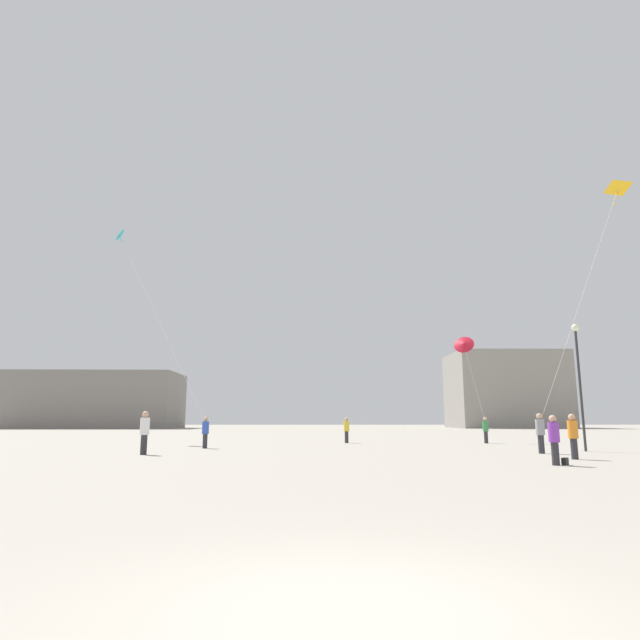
{
  "coord_description": "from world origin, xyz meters",
  "views": [
    {
      "loc": [
        -0.35,
        -4.59,
        1.49
      ],
      "look_at": [
        0.0,
        14.1,
        4.94
      ],
      "focal_mm": 30.29,
      "sensor_mm": 36.0,
      "label": 1
    }
  ],
  "objects_px": {
    "person_in_yellow": "(347,429)",
    "building_left_hall": "(96,400)",
    "lamppost_east": "(579,367)",
    "person_in_blue": "(205,431)",
    "person_in_purple": "(554,438)",
    "person_in_grey": "(540,431)",
    "person_in_white": "(145,431)",
    "kite_cyan_diamond": "(121,237)",
    "handbag_beside_flyer": "(565,461)",
    "kite_amber_delta": "(616,195)",
    "person_in_orange": "(573,434)",
    "building_centre_hall": "(505,390)",
    "kite_crimson_diamond": "(464,344)",
    "person_in_green": "(486,429)"
  },
  "relations": [
    {
      "from": "person_in_orange",
      "to": "building_centre_hall",
      "type": "xyz_separation_m",
      "value": [
        25.32,
        76.65,
        5.73
      ]
    },
    {
      "from": "building_left_hall",
      "to": "kite_cyan_diamond",
      "type": "bearing_deg",
      "value": -67.83
    },
    {
      "from": "lamppost_east",
      "to": "building_centre_hall",
      "type": "bearing_deg",
      "value": 72.68
    },
    {
      "from": "person_in_white",
      "to": "handbag_beside_flyer",
      "type": "distance_m",
      "value": 16.56
    },
    {
      "from": "kite_cyan_diamond",
      "to": "kite_crimson_diamond",
      "type": "height_order",
      "value": "kite_cyan_diamond"
    },
    {
      "from": "building_left_hall",
      "to": "lamppost_east",
      "type": "relative_size",
      "value": 4.58
    },
    {
      "from": "person_in_blue",
      "to": "handbag_beside_flyer",
      "type": "xyz_separation_m",
      "value": [
        13.92,
        -10.69,
        -0.77
      ]
    },
    {
      "from": "person_in_blue",
      "to": "person_in_grey",
      "type": "bearing_deg",
      "value": -152.43
    },
    {
      "from": "kite_amber_delta",
      "to": "building_centre_hall",
      "type": "height_order",
      "value": "building_centre_hall"
    },
    {
      "from": "person_in_yellow",
      "to": "building_left_hall",
      "type": "bearing_deg",
      "value": -1.93
    },
    {
      "from": "lamppost_east",
      "to": "handbag_beside_flyer",
      "type": "height_order",
      "value": "lamppost_east"
    },
    {
      "from": "lamppost_east",
      "to": "person_in_blue",
      "type": "bearing_deg",
      "value": 170.73
    },
    {
      "from": "person_in_purple",
      "to": "person_in_white",
      "type": "xyz_separation_m",
      "value": [
        -15.21,
        5.68,
        0.11
      ]
    },
    {
      "from": "person_in_white",
      "to": "person_in_orange",
      "type": "bearing_deg",
      "value": -49.69
    },
    {
      "from": "person_in_purple",
      "to": "person_in_grey",
      "type": "relative_size",
      "value": 0.93
    },
    {
      "from": "kite_crimson_diamond",
      "to": "building_centre_hall",
      "type": "xyz_separation_m",
      "value": [
        24.76,
        60.84,
        0.07
      ]
    },
    {
      "from": "person_in_orange",
      "to": "person_in_yellow",
      "type": "bearing_deg",
      "value": -13.4
    },
    {
      "from": "person_in_blue",
      "to": "person_in_orange",
      "type": "bearing_deg",
      "value": -163.79
    },
    {
      "from": "person_in_purple",
      "to": "person_in_white",
      "type": "relative_size",
      "value": 0.89
    },
    {
      "from": "kite_amber_delta",
      "to": "handbag_beside_flyer",
      "type": "distance_m",
      "value": 15.36
    },
    {
      "from": "person_in_purple",
      "to": "person_in_yellow",
      "type": "height_order",
      "value": "person_in_purple"
    },
    {
      "from": "person_in_purple",
      "to": "person_in_blue",
      "type": "bearing_deg",
      "value": -127.01
    },
    {
      "from": "person_in_yellow",
      "to": "kite_cyan_diamond",
      "type": "xyz_separation_m",
      "value": [
        -16.42,
        3.12,
        13.88
      ]
    },
    {
      "from": "person_in_yellow",
      "to": "person_in_blue",
      "type": "bearing_deg",
      "value": 93.44
    },
    {
      "from": "person_in_green",
      "to": "person_in_white",
      "type": "bearing_deg",
      "value": 172.81
    },
    {
      "from": "person_in_orange",
      "to": "person_in_blue",
      "type": "relative_size",
      "value": 1.05
    },
    {
      "from": "person_in_yellow",
      "to": "person_in_blue",
      "type": "distance_m",
      "value": 10.09
    },
    {
      "from": "kite_amber_delta",
      "to": "building_centre_hall",
      "type": "bearing_deg",
      "value": 74.41
    },
    {
      "from": "kite_amber_delta",
      "to": "kite_crimson_diamond",
      "type": "bearing_deg",
      "value": 110.64
    },
    {
      "from": "building_left_hall",
      "to": "handbag_beside_flyer",
      "type": "distance_m",
      "value": 88.17
    },
    {
      "from": "person_in_purple",
      "to": "person_in_orange",
      "type": "relative_size",
      "value": 0.96
    },
    {
      "from": "person_in_orange",
      "to": "handbag_beside_flyer",
      "type": "relative_size",
      "value": 5.31
    },
    {
      "from": "kite_cyan_diamond",
      "to": "building_left_hall",
      "type": "relative_size",
      "value": 0.51
    },
    {
      "from": "person_in_grey",
      "to": "building_left_hall",
      "type": "distance_m",
      "value": 83.97
    },
    {
      "from": "building_left_hall",
      "to": "lamppost_east",
      "type": "bearing_deg",
      "value": -53.82
    },
    {
      "from": "building_centre_hall",
      "to": "lamppost_east",
      "type": "height_order",
      "value": "building_centre_hall"
    },
    {
      "from": "person_in_orange",
      "to": "building_left_hall",
      "type": "xyz_separation_m",
      "value": [
        -46.68,
        73.06,
        3.74
      ]
    },
    {
      "from": "kite_crimson_diamond",
      "to": "handbag_beside_flyer",
      "type": "xyz_separation_m",
      "value": [
        -2.14,
        -18.36,
        -6.47
      ]
    },
    {
      "from": "person_in_orange",
      "to": "person_in_grey",
      "type": "height_order",
      "value": "person_in_grey"
    },
    {
      "from": "person_in_grey",
      "to": "handbag_beside_flyer",
      "type": "relative_size",
      "value": 5.49
    },
    {
      "from": "handbag_beside_flyer",
      "to": "kite_amber_delta",
      "type": "bearing_deg",
      "value": 44.51
    },
    {
      "from": "building_centre_hall",
      "to": "kite_cyan_diamond",
      "type": "bearing_deg",
      "value": -129.92
    },
    {
      "from": "person_in_white",
      "to": "building_left_hall",
      "type": "xyz_separation_m",
      "value": [
        -29.54,
        70.04,
        3.66
      ]
    },
    {
      "from": "kite_cyan_diamond",
      "to": "lamppost_east",
      "type": "height_order",
      "value": "kite_cyan_diamond"
    },
    {
      "from": "person_in_yellow",
      "to": "person_in_white",
      "type": "height_order",
      "value": "person_in_white"
    },
    {
      "from": "kite_cyan_diamond",
      "to": "handbag_beside_flyer",
      "type": "distance_m",
      "value": 33.58
    },
    {
      "from": "kite_cyan_diamond",
      "to": "building_left_hall",
      "type": "bearing_deg",
      "value": 112.17
    },
    {
      "from": "person_in_orange",
      "to": "handbag_beside_flyer",
      "type": "height_order",
      "value": "person_in_orange"
    },
    {
      "from": "person_in_green",
      "to": "lamppost_east",
      "type": "relative_size",
      "value": 0.27
    },
    {
      "from": "person_in_blue",
      "to": "person_in_green",
      "type": "bearing_deg",
      "value": -117.03
    }
  ]
}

